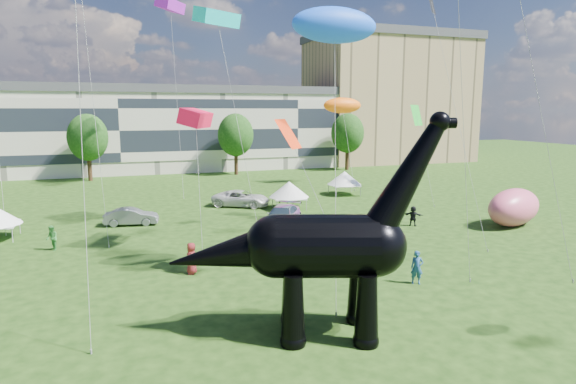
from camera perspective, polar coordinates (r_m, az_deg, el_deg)
name	(u,v)px	position (r m, az deg, el deg)	size (l,w,h in m)	color
ground	(337,350)	(20.09, 5.78, -18.08)	(220.00, 220.00, 0.00)	#16330C
terrace_row	(120,133)	(78.19, -19.32, 6.66)	(78.00, 11.00, 12.00)	beige
apartment_block	(387,101)	(94.04, 11.70, 10.46)	(28.00, 18.00, 22.00)	tan
tree_mid_left	(87,134)	(69.33, -22.68, 6.39)	(5.20, 5.20, 9.44)	#382314
tree_mid_right	(236,132)	(70.91, -6.24, 7.13)	(5.20, 5.20, 9.44)	#382314
tree_far_right	(348,130)	(76.88, 7.07, 7.30)	(5.20, 5.20, 9.44)	#382314
dinosaur_sculpture	(316,250)	(20.02, 3.30, -6.86)	(11.69, 5.41, 9.66)	black
car_grey	(131,217)	(41.68, -18.08, -2.78)	(1.50, 4.30, 1.42)	slate
car_white	(241,199)	(47.49, -5.57, -0.77)	(2.60, 5.64, 1.57)	silver
car_dark	(282,216)	(39.34, -0.70, -2.86)	(2.28, 5.61, 1.63)	#595960
gazebo_near	(289,190)	(45.96, 0.13, 0.29)	(4.33, 4.33, 2.65)	silver
gazebo_far	(344,178)	(54.14, 6.71, 1.64)	(4.14, 4.14, 2.64)	white
inflatable_pink	(514,207)	(43.39, 25.20, -1.64)	(6.13, 3.06, 3.06)	#EC5B80
visitors	(230,243)	(31.45, -6.89, -6.07)	(47.90, 39.63, 1.85)	#336B80
kites	(195,28)	(43.02, -10.91, 18.50)	(54.87, 53.64, 31.10)	red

